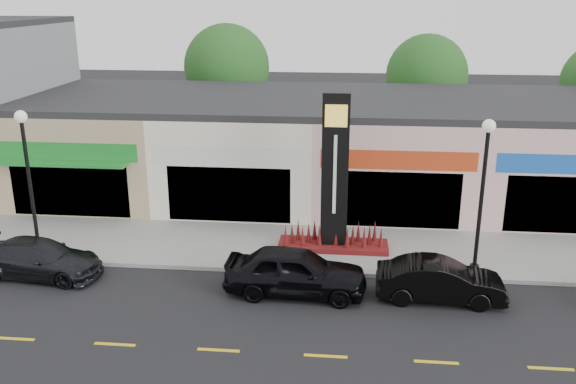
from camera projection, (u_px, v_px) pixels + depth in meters
name	position (u px, v px, depth m)	size (l,w,h in m)	color
ground	(237.00, 299.00, 19.88)	(120.00, 120.00, 0.00)	black
sidewalk	(257.00, 245.00, 23.98)	(52.00, 4.30, 0.15)	gray
curb	(248.00, 270.00, 21.85)	(52.00, 0.20, 0.15)	gray
shop_beige	(110.00, 141.00, 30.77)	(7.00, 10.85, 4.80)	tan
shop_cream	(247.00, 144.00, 30.13)	(7.00, 10.01, 4.80)	silver
shop_pink_w	(390.00, 148.00, 29.47)	(7.00, 10.01, 4.80)	beige
shop_pink_e	(539.00, 151.00, 28.82)	(7.00, 10.01, 4.80)	beige
tree_rear_west	(227.00, 67.00, 37.07)	(5.20, 5.20, 7.83)	#382619
tree_rear_mid	(427.00, 75.00, 36.06)	(4.80, 4.80, 7.29)	#382619
lamp_west_near	(28.00, 169.00, 21.91)	(0.44, 0.44, 5.47)	black
lamp_east_near	(483.00, 182.00, 20.42)	(0.44, 0.44, 5.47)	black
pylon_sign	(334.00, 196.00, 22.87)	(4.20, 1.30, 6.00)	#55150E
car_dark_sedan	(39.00, 259.00, 21.36)	(4.49, 1.83, 1.30)	black
car_black_sedan	(296.00, 271.00, 20.05)	(4.68, 1.88, 1.59)	black
car_black_conv	(440.00, 281.00, 19.66)	(4.11, 1.43, 1.35)	black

